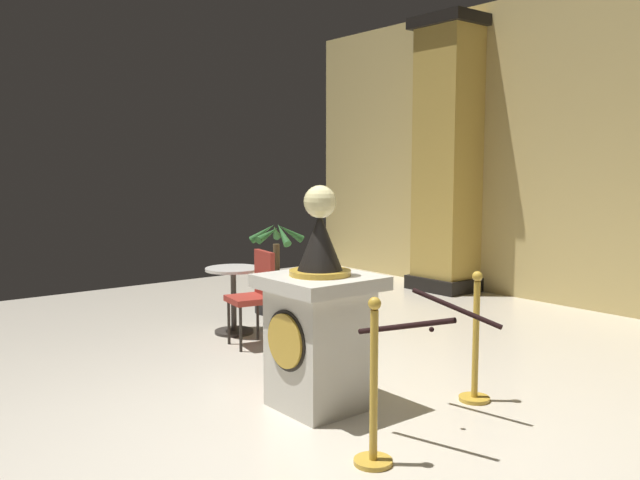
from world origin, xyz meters
name	(u,v)px	position (x,y,z in m)	size (l,w,h in m)	color
ground_plane	(312,419)	(0.00, 0.00, 0.00)	(11.87, 11.87, 0.00)	beige
pedestal_clock	(319,324)	(-0.15, 0.19, 0.64)	(0.76, 0.76, 1.67)	beige
stanchion_near	(374,407)	(0.80, -0.16, 0.36)	(0.24, 0.24, 1.03)	gold
stanchion_far	(475,356)	(0.49, 1.21, 0.35)	(0.24, 0.24, 1.02)	gold
velvet_rope	(432,317)	(0.65, 0.52, 0.79)	(0.86, 0.88, 0.22)	black
column_left	(451,157)	(-2.75, 4.71, 1.95)	(0.96, 0.96, 3.93)	black
potted_palm_left	(277,286)	(-3.06, 1.82, 0.32)	(0.68, 0.69, 1.15)	black
cafe_table	(234,291)	(-2.48, 0.85, 0.46)	(0.60, 0.60, 0.72)	#332D28
cafe_chair_red	(256,289)	(-1.92, 0.78, 0.57)	(0.46, 0.46, 0.96)	black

